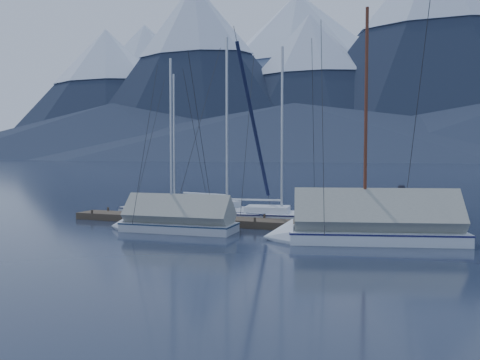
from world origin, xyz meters
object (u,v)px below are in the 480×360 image
object	(u,v)px
sailboat_open_left	(182,213)
sailboat_open_mid	(235,215)
sailboat_covered_near	(360,229)
sailboat_covered_far	(169,222)
person	(402,206)
sailboat_open_right	(292,219)

from	to	relation	value
sailboat_open_left	sailboat_open_mid	bearing A→B (deg)	1.47
sailboat_covered_near	sailboat_covered_far	distance (m)	8.34
person	sailboat_covered_far	bearing A→B (deg)	115.92
sailboat_open_right	sailboat_covered_near	world-z (taller)	sailboat_covered_near
sailboat_covered_far	sailboat_open_mid	bearing A→B (deg)	78.20
person	sailboat_open_right	bearing A→B (deg)	78.48
sailboat_open_left	sailboat_open_right	xyz separation A→B (m)	(6.42, -0.36, 0.02)
sailboat_open_right	sailboat_covered_far	distance (m)	6.51
sailboat_open_left	sailboat_open_mid	xyz separation A→B (m)	(3.19, 0.08, 0.03)
sailboat_open_mid	person	world-z (taller)	sailboat_open_mid
sailboat_open_mid	person	size ratio (longest dim) A/B	5.92
sailboat_covered_near	sailboat_covered_far	xyz separation A→B (m)	(-8.33, -0.32, -0.09)
sailboat_open_left	sailboat_covered_near	size ratio (longest dim) A/B	0.85
sailboat_open_mid	sailboat_covered_near	world-z (taller)	sailboat_open_mid
sailboat_open_mid	sailboat_open_right	world-z (taller)	sailboat_open_mid
sailboat_open_mid	person	bearing A→B (deg)	-17.39
sailboat_covered_near	person	distance (m)	2.79
sailboat_covered_far	person	bearing A→B (deg)	14.74
sailboat_open_mid	sailboat_covered_far	world-z (taller)	sailboat_open_mid
person	sailboat_covered_near	bearing A→B (deg)	158.39
sailboat_open_left	sailboat_open_right	bearing A→B (deg)	-3.19
sailboat_covered_near	sailboat_covered_far	size ratio (longest dim) A/B	1.20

